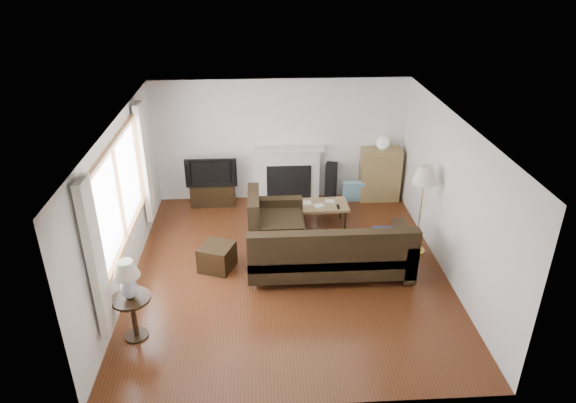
{
  "coord_description": "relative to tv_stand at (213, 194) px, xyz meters",
  "views": [
    {
      "loc": [
        -0.42,
        -6.97,
        4.73
      ],
      "look_at": [
        0.0,
        0.3,
        1.1
      ],
      "focal_mm": 32.0,
      "sensor_mm": 36.0,
      "label": 1
    }
  ],
  "objects": [
    {
      "name": "tv_stand",
      "position": [
        0.0,
        0.0,
        0.0
      ],
      "size": [
        0.88,
        0.4,
        0.44
      ],
      "primitive_type": "cube",
      "color": "black",
      "rests_on": "ground"
    },
    {
      "name": "floor_lamp",
      "position": [
        3.62,
        -2.04,
        0.58
      ],
      "size": [
        0.5,
        0.5,
        1.59
      ],
      "primitive_type": "cube",
      "rotation": [
        0.0,
        0.0,
        0.24
      ],
      "color": "gold",
      "rests_on": "ground"
    },
    {
      "name": "television",
      "position": [
        0.0,
        0.0,
        0.51
      ],
      "size": [
        1.01,
        0.13,
        0.58
      ],
      "primitive_type": "imported",
      "color": "black",
      "rests_on": "tv_stand"
    },
    {
      "name": "coffee_table",
      "position": [
        2.04,
        -0.98,
        -0.01
      ],
      "size": [
        1.09,
        0.62,
        0.42
      ],
      "primitive_type": "cube",
      "rotation": [
        0.0,
        0.0,
        0.03
      ],
      "color": "olive",
      "rests_on": "ground"
    },
    {
      "name": "footstool",
      "position": [
        0.23,
        -2.37,
        -0.01
      ],
      "size": [
        0.65,
        0.65,
        0.42
      ],
      "primitive_type": "cube",
      "rotation": [
        0.0,
        0.0,
        -0.36
      ],
      "color": "black",
      "rests_on": "ground"
    },
    {
      "name": "side_table",
      "position": [
        -0.75,
        -3.96,
        0.1
      ],
      "size": [
        0.52,
        0.52,
        0.65
      ],
      "primitive_type": "cube",
      "color": "black",
      "rests_on": "ground"
    },
    {
      "name": "speaker_right",
      "position": [
        2.41,
        0.05,
        0.18
      ],
      "size": [
        0.28,
        0.31,
        0.8
      ],
      "primitive_type": "cube",
      "rotation": [
        0.0,
        0.0,
        -0.25
      ],
      "color": "black",
      "rests_on": "ground"
    },
    {
      "name": "speaker_left",
      "position": [
        0.24,
        0.05,
        0.2
      ],
      "size": [
        0.29,
        0.33,
        0.85
      ],
      "primitive_type": "cube",
      "rotation": [
        0.0,
        0.0,
        0.23
      ],
      "color": "black",
      "rests_on": "ground"
    },
    {
      "name": "curtain_near",
      "position": [
        -1.0,
        -4.22,
        1.18
      ],
      "size": [
        0.1,
        0.35,
        2.1
      ],
      "primitive_type": "cube",
      "color": "silver",
      "rests_on": "room"
    },
    {
      "name": "curtain_far",
      "position": [
        -1.0,
        -1.18,
        1.18
      ],
      "size": [
        0.1,
        0.35,
        2.1
      ],
      "primitive_type": "cube",
      "color": "silver",
      "rests_on": "room"
    },
    {
      "name": "bookshelf",
      "position": [
        3.41,
        0.03,
        0.33
      ],
      "size": [
        0.8,
        0.38,
        1.1
      ],
      "primitive_type": "cube",
      "color": "olive",
      "rests_on": "ground"
    },
    {
      "name": "table_lamp",
      "position": [
        -0.75,
        -3.96,
        0.7
      ],
      "size": [
        0.34,
        0.34,
        0.55
      ],
      "primitive_type": "cube",
      "color": "silver",
      "rests_on": "side_table"
    },
    {
      "name": "globe_lamp",
      "position": [
        3.41,
        0.03,
        1.01
      ],
      "size": [
        0.26,
        0.26,
        0.26
      ],
      "primitive_type": "sphere",
      "color": "white",
      "rests_on": "bookshelf"
    },
    {
      "name": "room",
      "position": [
        1.4,
        -2.5,
        1.03
      ],
      "size": [
        5.1,
        5.6,
        2.54
      ],
      "color": "#4E2411",
      "rests_on": "ground"
    },
    {
      "name": "window",
      "position": [
        -1.05,
        -2.7,
        1.33
      ],
      "size": [
        0.12,
        2.74,
        1.54
      ],
      "primitive_type": "cube",
      "color": "brown",
      "rests_on": "room"
    },
    {
      "name": "sectional_sofa",
      "position": [
        2.03,
        -2.6,
        0.23
      ],
      "size": [
        2.8,
        2.04,
        0.9
      ],
      "primitive_type": "cube",
      "color": "black",
      "rests_on": "ground"
    },
    {
      "name": "fireplace",
      "position": [
        1.55,
        0.14,
        0.35
      ],
      "size": [
        1.4,
        0.26,
        1.15
      ],
      "primitive_type": "cube",
      "color": "white",
      "rests_on": "room"
    }
  ]
}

